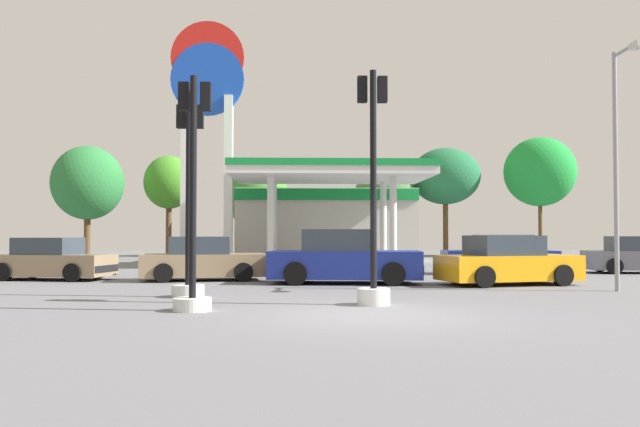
# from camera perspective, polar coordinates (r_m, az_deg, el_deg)

# --- Properties ---
(ground_plane) EXTENTS (90.00, 90.00, 0.00)m
(ground_plane) POSITION_cam_1_polar(r_m,az_deg,el_deg) (12.35, 4.34, -8.90)
(ground_plane) COLOR slate
(ground_plane) RESTS_ON ground
(gas_station) EXTENTS (9.70, 12.13, 4.75)m
(gas_station) POSITION_cam_1_polar(r_m,az_deg,el_deg) (35.95, 0.50, -0.48)
(gas_station) COLOR beige
(gas_station) RESTS_ON ground
(station_pole_sign) EXTENTS (3.61, 0.56, 12.02)m
(station_pole_sign) POSITION_cam_1_polar(r_m,az_deg,el_deg) (32.88, -9.85, 8.81)
(station_pole_sign) COLOR white
(station_pole_sign) RESTS_ON ground
(car_0) EXTENTS (4.23, 2.07, 1.48)m
(car_0) POSITION_cam_1_polar(r_m,az_deg,el_deg) (25.50, 15.45, -3.63)
(car_0) COLOR black
(car_0) RESTS_ON ground
(car_1) EXTENTS (4.39, 2.61, 1.47)m
(car_1) POSITION_cam_1_polar(r_m,az_deg,el_deg) (20.24, 16.11, -4.14)
(car_1) COLOR black
(car_1) RESTS_ON ground
(car_2) EXTENTS (4.21, 2.29, 1.43)m
(car_2) POSITION_cam_1_polar(r_m,az_deg,el_deg) (21.61, -10.23, -4.08)
(car_2) COLOR black
(car_2) RESTS_ON ground
(car_3) EXTENTS (4.14, 2.36, 1.39)m
(car_3) POSITION_cam_1_polar(r_m,az_deg,el_deg) (23.30, -22.48, -3.84)
(car_3) COLOR black
(car_3) RESTS_ON ground
(car_4) EXTENTS (4.80, 2.47, 1.66)m
(car_4) POSITION_cam_1_polar(r_m,az_deg,el_deg) (20.02, 2.13, -4.00)
(car_4) COLOR black
(car_4) RESTS_ON ground
(car_5) EXTENTS (4.14, 2.17, 1.42)m
(car_5) POSITION_cam_1_polar(r_m,az_deg,el_deg) (28.00, 26.17, -3.39)
(car_5) COLOR black
(car_5) RESTS_ON ground
(traffic_signal_0) EXTENTS (0.76, 0.76, 4.70)m
(traffic_signal_0) POSITION_cam_1_polar(r_m,az_deg,el_deg) (13.23, -11.06, -0.86)
(traffic_signal_0) COLOR silver
(traffic_signal_0) RESTS_ON ground
(traffic_signal_1) EXTENTS (0.78, 0.78, 4.79)m
(traffic_signal_1) POSITION_cam_1_polar(r_m,az_deg,el_deg) (16.11, -11.45, -1.32)
(traffic_signal_1) COLOR silver
(traffic_signal_1) RESTS_ON ground
(traffic_signal_2) EXTENTS (0.71, 0.71, 5.08)m
(traffic_signal_2) POSITION_cam_1_polar(r_m,az_deg,el_deg) (14.08, 4.69, -0.76)
(traffic_signal_2) COLOR silver
(traffic_signal_2) RESTS_ON ground
(tree_0) EXTENTS (4.43, 4.43, 7.01)m
(tree_0) POSITION_cam_1_polar(r_m,az_deg,el_deg) (43.22, -19.70, 2.53)
(tree_0) COLOR brown
(tree_0) RESTS_ON ground
(tree_1) EXTENTS (3.26, 3.26, 6.62)m
(tree_1) POSITION_cam_1_polar(r_m,az_deg,el_deg) (43.70, -13.10, 2.64)
(tree_1) COLOR brown
(tree_1) RESTS_ON ground
(tree_2) EXTENTS (4.24, 4.24, 6.42)m
(tree_2) POSITION_cam_1_polar(r_m,az_deg,el_deg) (43.64, -5.62, 1.70)
(tree_2) COLOR brown
(tree_2) RESTS_ON ground
(tree_3) EXTENTS (3.89, 3.89, 5.91)m
(tree_3) POSITION_cam_1_polar(r_m,az_deg,el_deg) (42.83, 5.64, 1.62)
(tree_3) COLOR brown
(tree_3) RESTS_ON ground
(tree_4) EXTENTS (4.64, 4.64, 7.25)m
(tree_4) POSITION_cam_1_polar(r_m,az_deg,el_deg) (44.43, 10.93, 3.21)
(tree_4) COLOR brown
(tree_4) RESTS_ON ground
(tree_5) EXTENTS (4.68, 4.68, 7.91)m
(tree_5) POSITION_cam_1_polar(r_m,az_deg,el_deg) (45.59, 18.71, 3.48)
(tree_5) COLOR brown
(tree_5) RESTS_ON ground
(corner_streetlamp) EXTENTS (0.24, 1.48, 6.40)m
(corner_streetlamp) POSITION_cam_1_polar(r_m,az_deg,el_deg) (18.97, 24.78, 5.53)
(corner_streetlamp) COLOR gray
(corner_streetlamp) RESTS_ON ground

